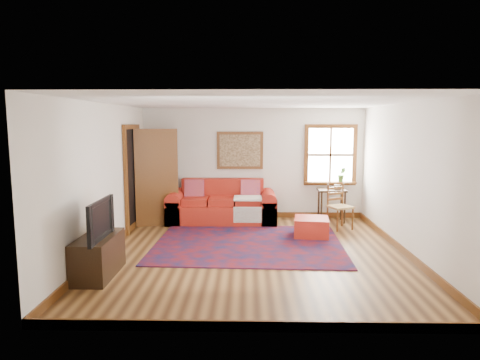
{
  "coord_description": "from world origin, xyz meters",
  "views": [
    {
      "loc": [
        -0.1,
        -6.98,
        2.18
      ],
      "look_at": [
        -0.26,
        0.6,
        1.16
      ],
      "focal_mm": 32.0,
      "sensor_mm": 36.0,
      "label": 1
    }
  ],
  "objects_px": {
    "red_leather_sofa": "(222,208)",
    "red_ottoman": "(311,227)",
    "media_cabinet": "(98,256)",
    "side_table": "(332,195)",
    "ladder_back_chair": "(339,205)"
  },
  "relations": [
    {
      "from": "red_leather_sofa",
      "to": "red_ottoman",
      "type": "bearing_deg",
      "value": -34.48
    },
    {
      "from": "red_leather_sofa",
      "to": "media_cabinet",
      "type": "bearing_deg",
      "value": -114.68
    },
    {
      "from": "red_ottoman",
      "to": "side_table",
      "type": "relative_size",
      "value": 0.88
    },
    {
      "from": "media_cabinet",
      "to": "red_ottoman",
      "type": "bearing_deg",
      "value": 33.05
    },
    {
      "from": "ladder_back_chair",
      "to": "media_cabinet",
      "type": "distance_m",
      "value": 4.92
    },
    {
      "from": "ladder_back_chair",
      "to": "side_table",
      "type": "bearing_deg",
      "value": 92.61
    },
    {
      "from": "ladder_back_chair",
      "to": "media_cabinet",
      "type": "height_order",
      "value": "ladder_back_chair"
    },
    {
      "from": "red_ottoman",
      "to": "ladder_back_chair",
      "type": "bearing_deg",
      "value": 53.05
    },
    {
      "from": "red_ottoman",
      "to": "media_cabinet",
      "type": "relative_size",
      "value": 0.61
    },
    {
      "from": "ladder_back_chair",
      "to": "red_leather_sofa",
      "type": "bearing_deg",
      "value": 166.88
    },
    {
      "from": "red_ottoman",
      "to": "ladder_back_chair",
      "type": "xyz_separation_m",
      "value": [
        0.65,
        0.66,
        0.32
      ]
    },
    {
      "from": "red_ottoman",
      "to": "side_table",
      "type": "bearing_deg",
      "value": 71.53
    },
    {
      "from": "red_leather_sofa",
      "to": "side_table",
      "type": "height_order",
      "value": "red_leather_sofa"
    },
    {
      "from": "side_table",
      "to": "red_ottoman",
      "type": "bearing_deg",
      "value": -116.13
    },
    {
      "from": "ladder_back_chair",
      "to": "red_ottoman",
      "type": "bearing_deg",
      "value": -134.62
    }
  ]
}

